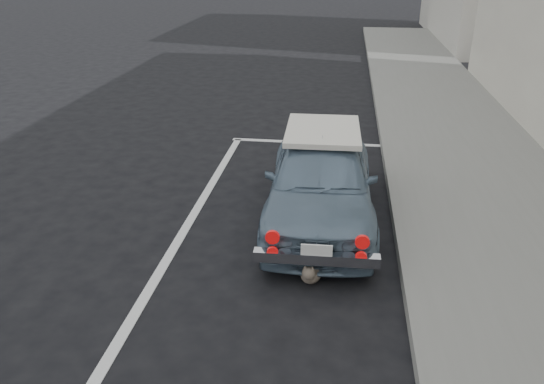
{
  "coord_description": "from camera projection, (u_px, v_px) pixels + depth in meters",
  "views": [
    {
      "loc": [
        1.05,
        -3.02,
        3.35
      ],
      "look_at": [
        0.29,
        2.57,
        0.75
      ],
      "focal_mm": 35.0,
      "sensor_mm": 36.0,
      "label": 1
    }
  ],
  "objects": [
    {
      "name": "pline_front",
      "position": [
        311.0,
        143.0,
        10.03
      ],
      "size": [
        3.0,
        0.12,
        0.01
      ],
      "primitive_type": "cube",
      "color": "silver",
      "rests_on": "ground"
    },
    {
      "name": "sidewalk",
      "position": [
        536.0,
        287.0,
        5.62
      ],
      "size": [
        2.8,
        40.0,
        0.15
      ],
      "primitive_type": "cube",
      "color": "slate",
      "rests_on": "ground"
    },
    {
      "name": "retro_coupe",
      "position": [
        321.0,
        176.0,
        7.02
      ],
      "size": [
        1.5,
        3.53,
        1.19
      ],
      "rotation": [
        0.0,
        0.0,
        0.03
      ],
      "color": "slate",
      "rests_on": "ground"
    },
    {
      "name": "cat",
      "position": [
        311.0,
        271.0,
        5.81
      ],
      "size": [
        0.29,
        0.55,
        0.3
      ],
      "rotation": [
        0.0,
        0.0,
        -0.13
      ],
      "color": "#79685C",
      "rests_on": "ground"
    },
    {
      "name": "pline_side",
      "position": [
        188.0,
        225.0,
        7.05
      ],
      "size": [
        0.12,
        7.0,
        0.01
      ],
      "primitive_type": "cube",
      "color": "silver",
      "rests_on": "ground"
    }
  ]
}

